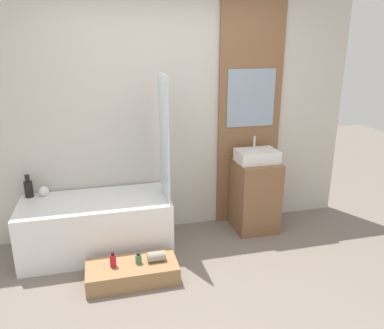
{
  "coord_description": "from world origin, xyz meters",
  "views": [
    {
      "loc": [
        -0.71,
        -2.35,
        2.03
      ],
      "look_at": [
        0.06,
        0.71,
        1.01
      ],
      "focal_mm": 35.0,
      "sensor_mm": 36.0,
      "label": 1
    }
  ],
  "objects_px": {
    "wooden_step_bench": "(132,272)",
    "bottle_soap_secondary": "(138,259)",
    "bottle_soap_primary": "(113,260)",
    "bathtub": "(97,225)",
    "vase_tall_dark": "(29,188)",
    "vase_round_light": "(44,191)",
    "sink": "(257,156)"
  },
  "relations": [
    {
      "from": "wooden_step_bench",
      "to": "bottle_soap_secondary",
      "type": "xyz_separation_m",
      "value": [
        0.06,
        0.0,
        0.13
      ]
    },
    {
      "from": "bottle_soap_primary",
      "to": "bottle_soap_secondary",
      "type": "bearing_deg",
      "value": 0.0
    },
    {
      "from": "wooden_step_bench",
      "to": "bottle_soap_secondary",
      "type": "distance_m",
      "value": 0.14
    },
    {
      "from": "bathtub",
      "to": "bottle_soap_primary",
      "type": "distance_m",
      "value": 0.62
    },
    {
      "from": "wooden_step_bench",
      "to": "vase_tall_dark",
      "type": "height_order",
      "value": "vase_tall_dark"
    },
    {
      "from": "vase_tall_dark",
      "to": "bottle_soap_secondary",
      "type": "relative_size",
      "value": 2.31
    },
    {
      "from": "bottle_soap_primary",
      "to": "bottle_soap_secondary",
      "type": "xyz_separation_m",
      "value": [
        0.22,
        0.0,
        -0.02
      ]
    },
    {
      "from": "bottle_soap_primary",
      "to": "bottle_soap_secondary",
      "type": "relative_size",
      "value": 1.43
    },
    {
      "from": "bottle_soap_secondary",
      "to": "vase_tall_dark",
      "type": "bearing_deg",
      "value": 138.95
    },
    {
      "from": "bathtub",
      "to": "wooden_step_bench",
      "type": "bearing_deg",
      "value": -64.72
    },
    {
      "from": "vase_round_light",
      "to": "bottle_soap_primary",
      "type": "bearing_deg",
      "value": -53.68
    },
    {
      "from": "vase_tall_dark",
      "to": "bottle_soap_primary",
      "type": "distance_m",
      "value": 1.22
    },
    {
      "from": "bottle_soap_primary",
      "to": "wooden_step_bench",
      "type": "bearing_deg",
      "value": 0.0
    },
    {
      "from": "bathtub",
      "to": "bottle_soap_secondary",
      "type": "distance_m",
      "value": 0.71
    },
    {
      "from": "bathtub",
      "to": "vase_round_light",
      "type": "xyz_separation_m",
      "value": [
        -0.5,
        0.24,
        0.33
      ]
    },
    {
      "from": "sink",
      "to": "vase_tall_dark",
      "type": "xyz_separation_m",
      "value": [
        -2.38,
        0.16,
        -0.21
      ]
    },
    {
      "from": "vase_round_light",
      "to": "bottle_soap_primary",
      "type": "xyz_separation_m",
      "value": [
        0.62,
        -0.85,
        -0.38
      ]
    },
    {
      "from": "vase_tall_dark",
      "to": "vase_round_light",
      "type": "xyz_separation_m",
      "value": [
        0.14,
        -0.01,
        -0.05
      ]
    },
    {
      "from": "wooden_step_bench",
      "to": "bottle_soap_primary",
      "type": "height_order",
      "value": "bottle_soap_primary"
    },
    {
      "from": "bottle_soap_secondary",
      "to": "bathtub",
      "type": "bearing_deg",
      "value": 119.74
    },
    {
      "from": "bathtub",
      "to": "sink",
      "type": "bearing_deg",
      "value": 2.76
    },
    {
      "from": "bathtub",
      "to": "vase_tall_dark",
      "type": "relative_size",
      "value": 6.21
    },
    {
      "from": "bathtub",
      "to": "bottle_soap_secondary",
      "type": "xyz_separation_m",
      "value": [
        0.35,
        -0.61,
        -0.07
      ]
    },
    {
      "from": "wooden_step_bench",
      "to": "vase_round_light",
      "type": "bearing_deg",
      "value": 132.77
    },
    {
      "from": "vase_tall_dark",
      "to": "bottle_soap_secondary",
      "type": "distance_m",
      "value": 1.38
    },
    {
      "from": "sink",
      "to": "vase_tall_dark",
      "type": "distance_m",
      "value": 2.4
    },
    {
      "from": "bathtub",
      "to": "vase_round_light",
      "type": "relative_size",
      "value": 14.63
    },
    {
      "from": "sink",
      "to": "bottle_soap_secondary",
      "type": "relative_size",
      "value": 4.29
    },
    {
      "from": "bottle_soap_primary",
      "to": "sink",
      "type": "bearing_deg",
      "value": 23.18
    },
    {
      "from": "bathtub",
      "to": "wooden_step_bench",
      "type": "xyz_separation_m",
      "value": [
        0.29,
        -0.61,
        -0.2
      ]
    },
    {
      "from": "vase_round_light",
      "to": "bottle_soap_primary",
      "type": "relative_size",
      "value": 0.68
    },
    {
      "from": "vase_round_light",
      "to": "wooden_step_bench",
      "type": "bearing_deg",
      "value": -47.23
    }
  ]
}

